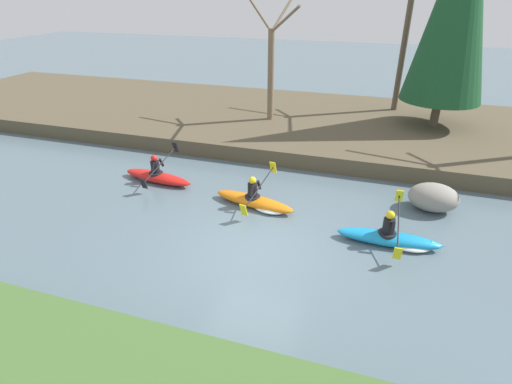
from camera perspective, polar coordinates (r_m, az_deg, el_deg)
name	(u,v)px	position (r m, az deg, el deg)	size (l,w,h in m)	color
ground_plane	(254,253)	(10.49, -0.30, -8.73)	(90.00, 90.00, 0.00)	slate
riverbank_far	(321,124)	(19.57, 9.28, 9.58)	(44.00, 9.75, 0.62)	brown
conifer_tree_far_left	(460,0)	(19.02, 27.08, 23.29)	(3.34, 3.34, 9.04)	brown
bare_tree_upstream	(272,64)	(18.52, 2.26, 17.79)	(2.92, 2.89, 5.25)	#7A664C
bare_tree_mid_upstream	(406,39)	(21.17, 20.59, 19.75)	(3.88, 3.83, 7.07)	brown
kayaker_lead	(393,238)	(11.31, 18.98, -6.26)	(2.78, 2.07, 1.20)	#1993D6
kayaker_middle	(257,201)	(12.45, 0.18, -1.34)	(2.79, 2.06, 1.20)	orange
kayaker_trailing	(158,176)	(14.47, -13.83, 2.23)	(2.80, 2.07, 1.20)	red
boulder_midstream	(433,197)	(13.37, 24.02, -0.69)	(1.49, 1.16, 0.84)	gray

